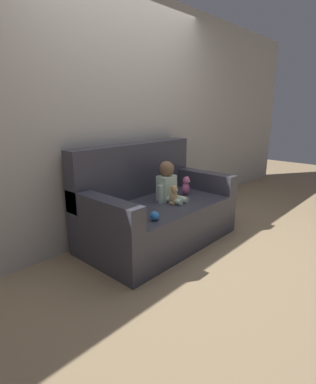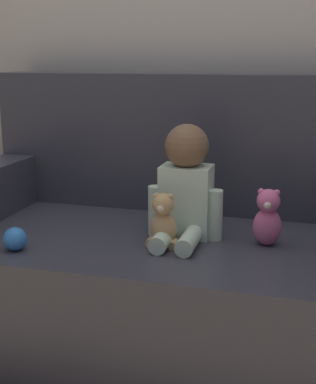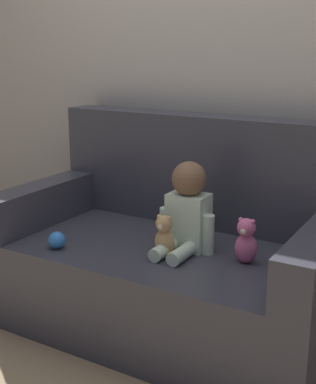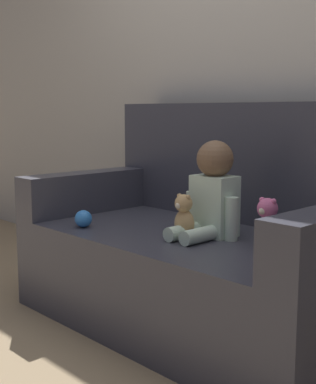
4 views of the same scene
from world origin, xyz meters
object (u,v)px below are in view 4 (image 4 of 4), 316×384
object	(u,v)px
teddy_bear_brown	(184,218)
toy_ball	(83,219)
couch	(205,250)
plush_toy_side	(267,224)
person_baby	(212,195)

from	to	relation	value
teddy_bear_brown	toy_ball	xyz separation A→B (m)	(-0.48, -0.18, -0.05)
couch	plush_toy_side	distance (m)	0.47
person_baby	teddy_bear_brown	bearing A→B (deg)	-111.97
couch	plush_toy_side	world-z (taller)	couch
plush_toy_side	person_baby	bearing A→B (deg)	177.42
couch	toy_ball	distance (m)	0.59
plush_toy_side	toy_ball	size ratio (longest dim) A/B	2.53
plush_toy_side	toy_ball	bearing A→B (deg)	-160.84
couch	teddy_bear_brown	xyz separation A→B (m)	(0.06, -0.21, 0.19)
teddy_bear_brown	plush_toy_side	bearing A→B (deg)	17.35
person_baby	plush_toy_side	bearing A→B (deg)	-2.58
teddy_bear_brown	toy_ball	size ratio (longest dim) A/B	2.37
person_baby	plush_toy_side	distance (m)	0.31
plush_toy_side	teddy_bear_brown	bearing A→B (deg)	-162.65
teddy_bear_brown	plush_toy_side	xyz separation A→B (m)	(0.35, 0.11, 0.01)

